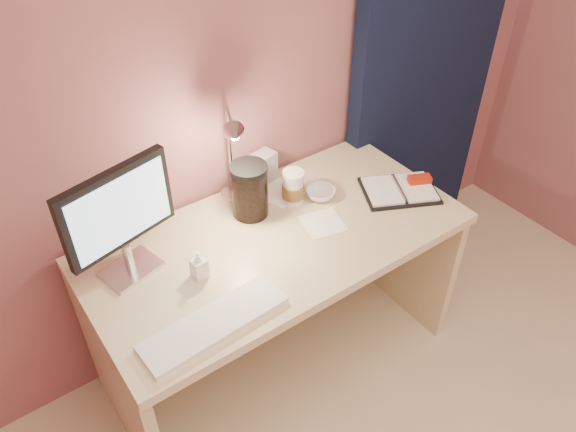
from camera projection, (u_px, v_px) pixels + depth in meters
room at (416, 41)px, 2.42m from camera, size 3.50×3.50×3.50m
desk at (267, 268)px, 2.25m from camera, size 1.40×0.70×0.73m
monitor at (118, 215)px, 1.76m from camera, size 0.39×0.18×0.41m
keyboard at (214, 323)px, 1.73m from camera, size 0.48×0.17×0.02m
planner at (401, 189)px, 2.26m from camera, size 0.36×0.33×0.05m
paper_b at (323, 223)px, 2.11m from camera, size 0.18×0.18×0.00m
paper_c at (278, 192)px, 2.26m from camera, size 0.21×0.21×0.00m
coffee_cup at (293, 188)px, 2.17m from camera, size 0.09×0.09×0.14m
bowl at (321, 193)px, 2.22m from camera, size 0.15×0.15×0.04m
lotion_bottle at (199, 264)px, 1.86m from camera, size 0.05×0.05×0.11m
dark_jar at (250, 193)px, 2.10m from camera, size 0.14×0.14×0.19m
product_box at (264, 167)px, 2.28m from camera, size 0.10×0.09×0.13m
desk_lamp at (253, 147)px, 2.03m from camera, size 0.16×0.26×0.42m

